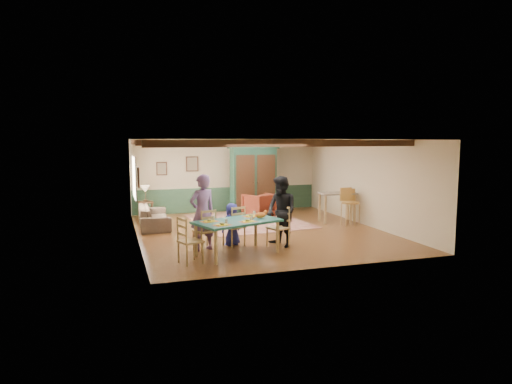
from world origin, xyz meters
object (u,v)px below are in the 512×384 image
object	(u,v)px
dining_chair_far_left	(204,230)
table_lamp	(145,193)
bar_stool_right	(353,207)
dining_chair_far_right	(234,226)
sofa	(154,217)
dining_chair_end_left	(191,240)
counter_table	(337,207)
person_woman	(281,212)
person_child	(232,224)
end_table	(146,210)
dining_chair_end_right	(278,227)
armchair	(259,205)
dining_table	(237,238)
person_man	(202,212)
bar_stool_left	(348,207)
armoire	(253,180)
cat	(260,215)

from	to	relation	value
dining_chair_far_left	table_lamp	xyz separation A→B (m)	(-1.03, 4.94, 0.36)
bar_stool_right	table_lamp	bearing A→B (deg)	147.89
table_lamp	bar_stool_right	distance (m)	6.90
table_lamp	dining_chair_far_right	bearing A→B (deg)	-68.27
sofa	bar_stool_right	xyz separation A→B (m)	(6.06, -1.53, 0.24)
dining_chair_end_left	counter_table	xyz separation A→B (m)	(5.39, 3.45, -0.03)
person_woman	person_child	world-z (taller)	person_woman
end_table	table_lamp	world-z (taller)	table_lamp
person_child	table_lamp	size ratio (longest dim) A/B	1.98
dining_chair_end_right	table_lamp	distance (m)	5.88
armchair	bar_stool_right	world-z (taller)	bar_stool_right
dining_chair_far_right	end_table	xyz separation A→B (m)	(-1.85, 4.65, -0.22)
dining_table	bar_stool_right	size ratio (longest dim) A/B	1.73
dining_table	dining_chair_end_left	bearing A→B (deg)	-160.65
counter_table	dining_chair_end_right	bearing A→B (deg)	-139.14
person_man	armchair	size ratio (longest dim) A/B	2.07
table_lamp	bar_stool_right	world-z (taller)	table_lamp
person_woman	person_child	xyz separation A→B (m)	(-1.16, 0.51, -0.35)
end_table	armchair	bearing A→B (deg)	-10.03
armchair	bar_stool_right	size ratio (longest dim) A/B	0.80
dining_chair_end_right	person_woman	xyz separation A→B (m)	(0.10, 0.04, 0.38)
counter_table	bar_stool_left	distance (m)	0.69
sofa	armoire	bearing A→B (deg)	-66.86
end_table	counter_table	bearing A→B (deg)	-22.81
person_child	bar_stool_right	distance (m)	4.64
dining_chair_far_left	table_lamp	size ratio (longest dim) A/B	1.87
person_child	dining_chair_far_left	bearing A→B (deg)	5.71
dining_chair_far_right	counter_table	bearing A→B (deg)	-171.37
dining_chair_end_left	cat	xyz separation A→B (m)	(1.78, 0.51, 0.40)
dining_chair_far_left	armchair	xyz separation A→B (m)	(2.79, 4.26, -0.10)
sofa	bar_stool_left	size ratio (longest dim) A/B	1.87
dining_chair_end_right	armchair	distance (m)	4.54
armoire	end_table	xyz separation A→B (m)	(-3.81, 0.06, -0.94)
cat	table_lamp	xyz separation A→B (m)	(-2.30, 5.43, -0.04)
armchair	sofa	size ratio (longest dim) A/B	0.41
dining_chair_far_right	bar_stool_left	bearing A→B (deg)	-179.48
dining_table	person_woman	size ratio (longest dim) A/B	1.09
armchair	bar_stool_left	world-z (taller)	bar_stool_left
dining_chair_end_left	cat	size ratio (longest dim) A/B	2.64
dining_chair_end_right	armoire	distance (m)	5.19
dining_chair_end_right	table_lamp	world-z (taller)	table_lamp
dining_chair_end_right	bar_stool_right	bearing A→B (deg)	102.93
dining_chair_end_left	armoire	size ratio (longest dim) A/B	0.42
dining_table	dining_chair_end_right	xyz separation A→B (m)	(1.18, 0.41, 0.11)
dining_chair_end_left	counter_table	size ratio (longest dim) A/B	0.88
bar_stool_left	table_lamp	bearing A→B (deg)	153.48
dining_chair_far_right	person_woman	distance (m)	1.27
person_man	person_woman	xyz separation A→B (m)	(1.98, -0.23, -0.04)
dining_chair_end_left	armchair	world-z (taller)	dining_chair_end_left
dining_chair_end_left	person_man	bearing A→B (deg)	-43.15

